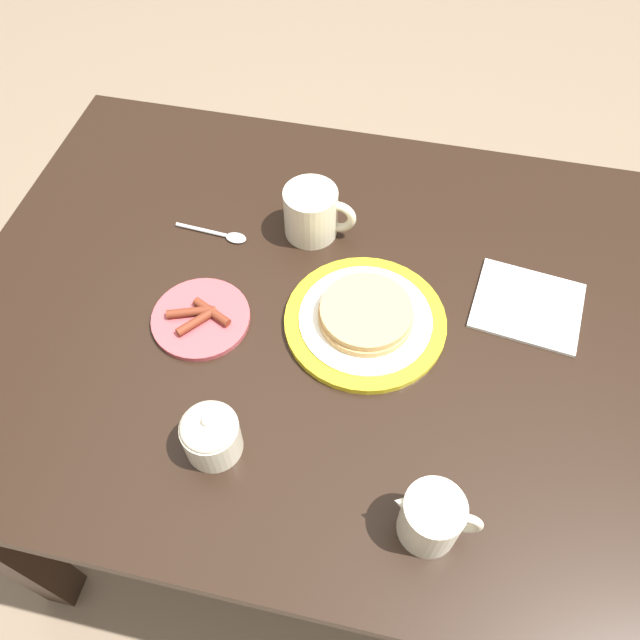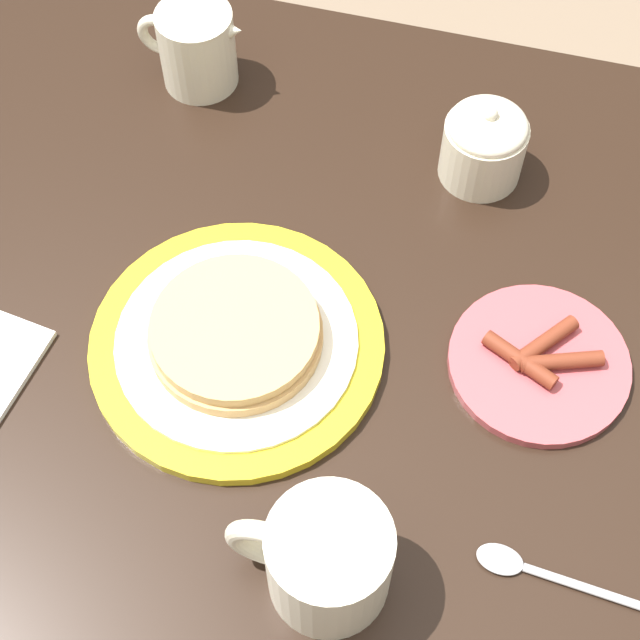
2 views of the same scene
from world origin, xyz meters
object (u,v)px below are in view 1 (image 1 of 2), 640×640
(pancake_plate, at_px, (365,318))
(coffee_mug, at_px, (313,212))
(sugar_bowl, at_px, (211,434))
(spoon, at_px, (223,235))
(napkin, at_px, (528,305))
(creamer_pitcher, at_px, (431,517))
(side_plate_bacon, at_px, (201,318))

(pancake_plate, distance_m, coffee_mug, 0.22)
(sugar_bowl, relative_size, spoon, 0.66)
(spoon, bearing_deg, pancake_plate, -25.14)
(napkin, relative_size, spoon, 1.40)
(creamer_pitcher, height_order, sugar_bowl, creamer_pitcher)
(coffee_mug, relative_size, napkin, 0.68)
(side_plate_bacon, relative_size, napkin, 0.84)
(pancake_plate, height_order, coffee_mug, coffee_mug)
(sugar_bowl, bearing_deg, pancake_plate, 56.23)
(pancake_plate, xyz_separation_m, coffee_mug, (-0.13, 0.18, 0.03))
(creamer_pitcher, xyz_separation_m, napkin, (0.12, 0.39, -0.04))
(pancake_plate, distance_m, sugar_bowl, 0.31)
(side_plate_bacon, distance_m, sugar_bowl, 0.22)
(napkin, bearing_deg, side_plate_bacon, -164.57)
(side_plate_bacon, height_order, coffee_mug, coffee_mug)
(creamer_pitcher, xyz_separation_m, spoon, (-0.42, 0.44, -0.04))
(coffee_mug, xyz_separation_m, spoon, (-0.15, -0.05, -0.04))
(sugar_bowl, height_order, napkin, sugar_bowl)
(napkin, bearing_deg, spoon, 175.61)
(side_plate_bacon, height_order, sugar_bowl, sugar_bowl)
(side_plate_bacon, bearing_deg, pancake_plate, 11.11)
(side_plate_bacon, height_order, napkin, side_plate_bacon)
(creamer_pitcher, height_order, napkin, creamer_pitcher)
(creamer_pitcher, distance_m, sugar_bowl, 0.31)
(napkin, bearing_deg, creamer_pitcher, -106.76)
(pancake_plate, bearing_deg, spoon, 154.86)
(pancake_plate, xyz_separation_m, creamer_pitcher, (0.13, -0.30, 0.03))
(napkin, bearing_deg, coffee_mug, 167.06)
(coffee_mug, distance_m, creamer_pitcher, 0.55)
(pancake_plate, height_order, sugar_bowl, sugar_bowl)
(coffee_mug, xyz_separation_m, creamer_pitcher, (0.26, -0.48, -0.00))
(sugar_bowl, xyz_separation_m, napkin, (0.42, 0.34, -0.04))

